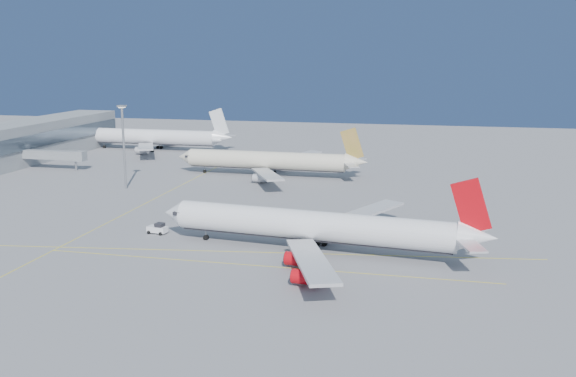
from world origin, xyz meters
The scene contains 9 objects.
ground centered at (0.00, 0.00, 0.00)m, with size 500.00×500.00×0.00m, color slate.
terminal centered at (-114.93, 85.00, 7.51)m, with size 18.40×110.00×15.00m.
jet_bridge centered at (-93.11, 72.00, 5.17)m, with size 23.60×3.60×6.90m.
taxiway_lines centered at (-14.71, 6.34, 0.01)m, with size 118.86×140.00×0.02m.
airliner_virgin centered at (13.90, -2.38, 5.29)m, with size 71.10×63.51×17.54m.
airliner_etihad centered at (-16.76, 77.09, 5.22)m, with size 65.59×60.72×17.15m.
airliner_third centered at (-79.17, 124.02, 5.60)m, with size 68.82×63.63×18.50m.
pushback_tug centered at (-24.07, 2.82, 1.17)m, with size 4.77×3.32×2.51m.
light_mast centered at (-54.51, 47.39, 14.91)m, with size 2.18×2.18×25.26m.
Camera 1 is at (36.22, -127.84, 39.94)m, focal length 40.00 mm.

